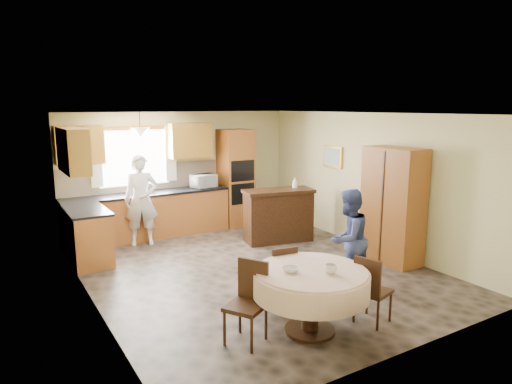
{
  "coord_description": "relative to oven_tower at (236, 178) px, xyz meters",
  "views": [
    {
      "loc": [
        -3.62,
        -6.03,
        2.62
      ],
      "look_at": [
        0.22,
        0.3,
        1.22
      ],
      "focal_mm": 32.0,
      "sensor_mm": 36.0,
      "label": 1
    }
  ],
  "objects": [
    {
      "name": "floor",
      "position": [
        -1.15,
        -2.69,
        -1.06
      ],
      "size": [
        5.0,
        6.0,
        0.01
      ],
      "primitive_type": "cube",
      "color": "brown",
      "rests_on": "ground"
    },
    {
      "name": "ceiling",
      "position": [
        -1.15,
        -2.69,
        1.44
      ],
      "size": [
        5.0,
        6.0,
        0.01
      ],
      "primitive_type": "cube",
      "color": "white",
      "rests_on": "wall_back"
    },
    {
      "name": "wall_back",
      "position": [
        -1.15,
        0.31,
        0.19
      ],
      "size": [
        5.0,
        0.02,
        2.5
      ],
      "primitive_type": "cube",
      "color": "#C8BF80",
      "rests_on": "floor"
    },
    {
      "name": "wall_front",
      "position": [
        -1.15,
        -5.69,
        0.19
      ],
      "size": [
        5.0,
        0.02,
        2.5
      ],
      "primitive_type": "cube",
      "color": "#C8BF80",
      "rests_on": "floor"
    },
    {
      "name": "wall_left",
      "position": [
        -3.65,
        -2.69,
        0.19
      ],
      "size": [
        0.02,
        6.0,
        2.5
      ],
      "primitive_type": "cube",
      "color": "#C8BF80",
      "rests_on": "floor"
    },
    {
      "name": "wall_right",
      "position": [
        1.35,
        -2.69,
        0.19
      ],
      "size": [
        0.02,
        6.0,
        2.5
      ],
      "primitive_type": "cube",
      "color": "#C8BF80",
      "rests_on": "floor"
    },
    {
      "name": "window",
      "position": [
        -2.15,
        0.29,
        0.54
      ],
      "size": [
        1.4,
        0.03,
        1.1
      ],
      "primitive_type": "cube",
      "color": "white",
      "rests_on": "wall_back"
    },
    {
      "name": "curtain_left",
      "position": [
        -2.9,
        0.24,
        0.59
      ],
      "size": [
        0.22,
        0.02,
        1.15
      ],
      "primitive_type": "cube",
      "color": "white",
      "rests_on": "wall_back"
    },
    {
      "name": "curtain_right",
      "position": [
        -1.4,
        0.24,
        0.59
      ],
      "size": [
        0.22,
        0.02,
        1.15
      ],
      "primitive_type": "cube",
      "color": "white",
      "rests_on": "wall_back"
    },
    {
      "name": "base_cab_back",
      "position": [
        -2.0,
        0.01,
        -0.62
      ],
      "size": [
        3.3,
        0.6,
        0.88
      ],
      "primitive_type": "cube",
      "color": "#CB7336",
      "rests_on": "floor"
    },
    {
      "name": "counter_back",
      "position": [
        -2.0,
        0.01,
        -0.16
      ],
      "size": [
        3.3,
        0.64,
        0.04
      ],
      "primitive_type": "cube",
      "color": "black",
      "rests_on": "base_cab_back"
    },
    {
      "name": "base_cab_left",
      "position": [
        -3.35,
        -0.89,
        -0.62
      ],
      "size": [
        0.6,
        1.2,
        0.88
      ],
      "primitive_type": "cube",
      "color": "#CB7336",
      "rests_on": "floor"
    },
    {
      "name": "counter_left",
      "position": [
        -3.35,
        -0.89,
        -0.16
      ],
      "size": [
        0.64,
        1.2,
        0.04
      ],
      "primitive_type": "cube",
      "color": "black",
      "rests_on": "base_cab_left"
    },
    {
      "name": "backsplash",
      "position": [
        -2.0,
        0.3,
        0.12
      ],
      "size": [
        3.3,
        0.02,
        0.55
      ],
      "primitive_type": "cube",
      "color": "#D0B592",
      "rests_on": "wall_back"
    },
    {
      "name": "wall_cab_left",
      "position": [
        -3.2,
        0.15,
        0.85
      ],
      "size": [
        0.85,
        0.33,
        0.72
      ],
      "primitive_type": "cube",
      "color": "gold",
      "rests_on": "wall_back"
    },
    {
      "name": "wall_cab_right",
      "position": [
        -1.0,
        0.15,
        0.85
      ],
      "size": [
        0.9,
        0.33,
        0.72
      ],
      "primitive_type": "cube",
      "color": "gold",
      "rests_on": "wall_back"
    },
    {
      "name": "wall_cab_side",
      "position": [
        -3.48,
        -0.89,
        0.85
      ],
      "size": [
        0.33,
        1.2,
        0.72
      ],
      "primitive_type": "cube",
      "color": "gold",
      "rests_on": "wall_left"
    },
    {
      "name": "oven_tower",
      "position": [
        0.0,
        0.0,
        0.0
      ],
      "size": [
        0.66,
        0.62,
        2.12
      ],
      "primitive_type": "cube",
      "color": "#CB7336",
      "rests_on": "floor"
    },
    {
      "name": "oven_upper",
      "position": [
        0.0,
        -0.31,
        0.19
      ],
      "size": [
        0.56,
        0.01,
        0.45
      ],
      "primitive_type": "cube",
      "color": "black",
      "rests_on": "oven_tower"
    },
    {
      "name": "oven_lower",
      "position": [
        0.0,
        -0.31,
        -0.31
      ],
      "size": [
        0.56,
        0.01,
        0.45
      ],
      "primitive_type": "cube",
      "color": "black",
      "rests_on": "oven_tower"
    },
    {
      "name": "pendant",
      "position": [
        -2.15,
        -0.19,
        1.06
      ],
      "size": [
        0.36,
        0.36,
        0.18
      ],
      "primitive_type": "cone",
      "rotation": [
        3.14,
        0.0,
        0.0
      ],
      "color": "beige",
      "rests_on": "ceiling"
    },
    {
      "name": "sideboard",
      "position": [
        0.09,
        -1.55,
        -0.58
      ],
      "size": [
        1.44,
        0.82,
        0.97
      ],
      "primitive_type": "cube",
      "rotation": [
        0.0,
        0.0,
        -0.2
      ],
      "color": "#39200F",
      "rests_on": "floor"
    },
    {
      "name": "space_heater",
      "position": [
        0.34,
        -1.62,
        -0.8
      ],
      "size": [
        0.41,
        0.31,
        0.51
      ],
      "primitive_type": "cube",
      "rotation": [
        0.0,
        0.0,
        -0.15
      ],
      "color": "black",
      "rests_on": "floor"
    },
    {
      "name": "cupboard",
      "position": [
        1.07,
        -3.52,
        -0.09
      ],
      "size": [
        0.51,
        1.02,
        1.95
      ],
      "primitive_type": "cube",
      "color": "#CB7336",
      "rests_on": "floor"
    },
    {
      "name": "dining_table",
      "position": [
        -1.65,
        -4.79,
        -0.46
      ],
      "size": [
        1.35,
        1.35,
        0.77
      ],
      "color": "#39200F",
      "rests_on": "floor"
    },
    {
      "name": "chair_left",
      "position": [
        -2.35,
        -4.58,
        -0.55
      ],
      "size": [
        0.55,
        0.55,
        0.92
      ],
      "rotation": [
        0.0,
        0.0,
        -1.04
      ],
      "color": "#39200F",
      "rests_on": "floor"
    },
    {
      "name": "chair_back",
      "position": [
        -1.58,
        -4.09,
        -0.59
      ],
      "size": [
        0.42,
        0.42,
        0.85
      ],
      "rotation": [
        0.0,
        0.0,
        3.0
      ],
      "color": "#39200F",
      "rests_on": "floor"
    },
    {
      "name": "chair_right",
      "position": [
        -0.91,
        -5.01,
        -0.59
      ],
      "size": [
        0.46,
        0.46,
        0.86
      ],
      "rotation": [
        0.0,
        0.0,
        1.85
      ],
      "color": "#39200F",
      "rests_on": "floor"
    },
    {
      "name": "framed_picture",
      "position": [
        1.32,
        -1.68,
        0.54
      ],
      "size": [
        0.06,
        0.53,
        0.44
      ],
      "color": "gold",
      "rests_on": "wall_right"
    },
    {
      "name": "microwave",
      "position": [
        -0.8,
        -0.04,
        -0.0
      ],
      "size": [
        0.55,
        0.43,
        0.28
      ],
      "primitive_type": "imported",
      "rotation": [
        0.0,
        0.0,
        0.19
      ],
      "color": "silver",
      "rests_on": "counter_back"
    },
    {
      "name": "person_sink",
      "position": [
        -2.25,
        -0.39,
        -0.19
      ],
      "size": [
        0.72,
        0.56,
        1.73
      ],
      "primitive_type": "imported",
      "rotation": [
        0.0,
        0.0,
        -0.26
      ],
      "color": "silver",
      "rests_on": "floor"
    },
    {
      "name": "person_dining",
      "position": [
        -0.35,
        -4.0,
        -0.33
      ],
      "size": [
        0.82,
        0.7,
        1.46
      ],
      "primitive_type": "imported",
      "rotation": [
        0.0,
        0.0,
        3.37
      ],
      "color": "#364277",
      "rests_on": "floor"
    },
    {
      "name": "bowl_sideboard",
      "position": [
        -0.33,
        -1.55,
        -0.07
      ],
      "size": [
        0.3,
        0.3,
        0.06
      ],
      "primitive_type": "imported",
      "rotation": [
        0.0,
        0.0,
        0.42
      ],
      "color": "#B2B2B2",
      "rests_on": "sideboard"
    },
    {
      "name": "bottle_sideboard",
      "position": [
        0.47,
        -1.55,
        0.04
      ],
      "size": [
        0.12,
        0.12,
        0.27
      ],
      "primitive_type": "imported",
      "rotation": [
        0.0,
        0.0,
        -0.16
      ],
      "color": "silver",
      "rests_on": "sideboard"
    },
    {
      "name": "cup_table",
      "position": [
        -1.54,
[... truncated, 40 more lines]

